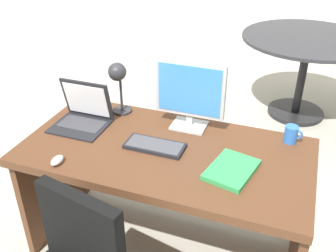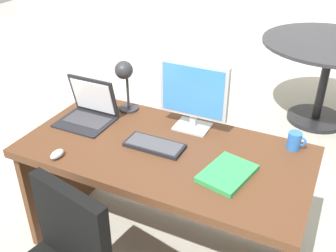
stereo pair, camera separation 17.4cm
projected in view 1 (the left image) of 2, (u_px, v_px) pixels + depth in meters
name	position (u px, v px, depth m)	size (l,w,h in m)	color
ground	(221.00, 132.00, 3.69)	(12.00, 12.00, 0.00)	#B7B2A3
desk	(168.00, 174.00, 2.23)	(1.55, 0.78, 0.75)	#56331E
monitor	(190.00, 92.00, 2.18)	(0.40, 0.16, 0.40)	#B7BABF
laptop	(84.00, 111.00, 2.30)	(0.31, 0.27, 0.26)	black
keyboard	(155.00, 146.00, 2.10)	(0.32, 0.14, 0.02)	black
mouse	(57.00, 160.00, 1.97)	(0.05, 0.09, 0.04)	silver
desk_lamp	(118.00, 78.00, 2.32)	(0.12, 0.14, 0.34)	#2D2D33
book	(232.00, 170.00, 1.91)	(0.26, 0.32, 0.03)	green
coffee_mug	(291.00, 134.00, 2.13)	(0.10, 0.07, 0.10)	blue
meeting_table	(305.00, 57.00, 3.69)	(1.23, 1.23, 0.81)	black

